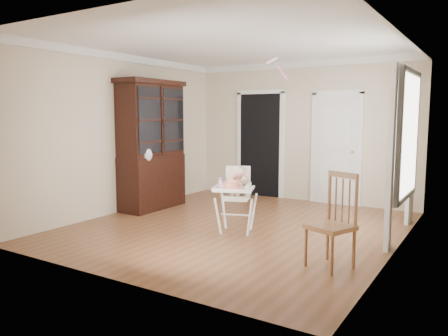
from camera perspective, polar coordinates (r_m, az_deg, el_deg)
The scene contains 16 objects.
floor at distance 6.62m, azimuth 1.73°, elevation -7.70°, with size 5.00×5.00×0.00m, color brown.
ceiling at distance 6.49m, azimuth 1.82°, elevation 16.04°, with size 5.00×5.00×0.00m, color white.
wall_back at distance 8.67m, azimuth 10.10°, elevation 4.69°, with size 4.50×4.50×0.00m, color beige.
wall_left at distance 7.79m, azimuth -12.75°, elevation 4.39°, with size 5.00×5.00×0.00m, color beige.
wall_right at distance 5.64m, azimuth 22.01°, elevation 3.15°, with size 5.00×5.00×0.00m, color beige.
crown_molding at distance 6.48m, azimuth 1.82°, elevation 15.52°, with size 4.50×5.00×0.12m, color white, non-canonical shape.
doorway at distance 9.04m, azimuth 4.72°, elevation 3.33°, with size 1.06×0.05×2.22m.
closet_door at distance 8.43m, azimuth 14.43°, elevation 2.31°, with size 0.96×0.09×2.13m.
window_right at distance 6.44m, azimuth 22.59°, elevation 2.97°, with size 0.13×1.84×2.30m.
high_chair at distance 6.23m, azimuth 1.60°, elevation -3.06°, with size 0.74×0.82×0.96m.
baby at distance 6.23m, azimuth 1.66°, elevation -1.73°, with size 0.32×0.23×0.43m.
cake at distance 5.98m, azimuth 0.99°, elevation -2.21°, with size 0.24×0.24×0.11m.
sippy_cup at distance 6.11m, azimuth -0.45°, elevation -1.88°, with size 0.07×0.07×0.16m.
china_cabinet at distance 7.89m, azimuth -9.45°, elevation 2.99°, with size 0.60×1.35×2.28m.
dining_chair at distance 4.96m, azimuth 13.98°, elevation -7.09°, with size 0.55×0.55×1.05m.
streamer at distance 6.49m, azimuth 6.24°, elevation 13.75°, with size 0.03×0.50×0.02m, color pink, non-canonical shape.
Camera 1 is at (3.21, -5.55, 1.67)m, focal length 35.00 mm.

